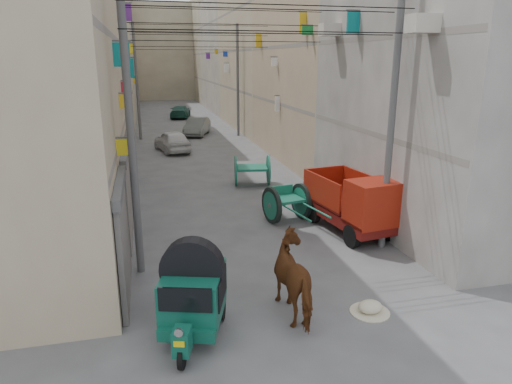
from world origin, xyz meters
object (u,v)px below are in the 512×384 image
object	(u,v)px
auto_rickshaw	(193,292)
second_cart	(252,169)
distant_car_white	(172,141)
tonga_cart	(287,203)
distant_car_green	(180,112)
horse	(299,277)
distant_car_grey	(197,127)
mini_truck	(358,207)
feed_sack	(370,307)

from	to	relation	value
auto_rickshaw	second_cart	size ratio (longest dim) A/B	1.35
distant_car_white	second_cart	bearing A→B (deg)	95.98
tonga_cart	second_cart	bearing A→B (deg)	79.40
distant_car_green	tonga_cart	bearing A→B (deg)	102.95
horse	distant_car_white	size ratio (longest dim) A/B	0.53
auto_rickshaw	distant_car_green	distance (m)	37.35
tonga_cart	distant_car_green	size ratio (longest dim) A/B	0.71
second_cart	distant_car_grey	distance (m)	15.07
mini_truck	distant_car_green	bearing A→B (deg)	86.93
tonga_cart	feed_sack	distance (m)	6.38
second_cart	feed_sack	bearing A→B (deg)	-80.59
distant_car_grey	mini_truck	bearing A→B (deg)	-64.42
distant_car_grey	distant_car_green	bearing A→B (deg)	110.58
distant_car_white	distant_car_green	world-z (taller)	distant_car_white
mini_truck	horse	size ratio (longest dim) A/B	1.84
tonga_cart	horse	world-z (taller)	horse
second_cart	distant_car_green	xyz separation A→B (m)	(-1.13, 26.10, -0.13)
distant_car_grey	distant_car_white	bearing A→B (deg)	-91.73
tonga_cart	auto_rickshaw	bearing A→B (deg)	-134.36
feed_sack	auto_rickshaw	bearing A→B (deg)	177.78
tonga_cart	horse	bearing A→B (deg)	-116.75
mini_truck	feed_sack	world-z (taller)	mini_truck
second_cart	distant_car_white	distance (m)	9.49
distant_car_white	distant_car_green	size ratio (longest dim) A/B	0.93
mini_truck	second_cart	world-z (taller)	mini_truck
distant_car_grey	distant_car_green	size ratio (longest dim) A/B	0.94
feed_sack	distant_car_green	world-z (taller)	distant_car_green
horse	auto_rickshaw	bearing A→B (deg)	0.40
mini_truck	distant_car_green	world-z (taller)	mini_truck
mini_truck	distant_car_green	distance (m)	33.09
horse	distant_car_green	size ratio (longest dim) A/B	0.49
auto_rickshaw	distant_car_white	world-z (taller)	auto_rickshaw
auto_rickshaw	distant_car_white	distance (m)	20.17
mini_truck	feed_sack	xyz separation A→B (m)	(-1.80, -4.45, -0.83)
tonga_cart	feed_sack	size ratio (longest dim) A/B	5.34
second_cart	tonga_cart	bearing A→B (deg)	-79.90
feed_sack	distant_car_white	xyz separation A→B (m)	(-3.11, 20.30, 0.52)
horse	distant_car_grey	distance (m)	25.96
horse	distant_car_white	distance (m)	19.96
mini_truck	horse	bearing A→B (deg)	-138.26
distant_car_white	horse	bearing A→B (deg)	81.85
mini_truck	distant_car_grey	size ratio (longest dim) A/B	0.97
mini_truck	distant_car_white	bearing A→B (deg)	98.89
tonga_cart	mini_truck	distance (m)	2.64
mini_truck	tonga_cart	bearing A→B (deg)	124.93
second_cart	feed_sack	world-z (taller)	second_cart
auto_rickshaw	feed_sack	xyz separation A→B (m)	(3.96, -0.15, -0.80)
distant_car_white	mini_truck	bearing A→B (deg)	94.70
mini_truck	distant_car_green	size ratio (longest dim) A/B	0.91
auto_rickshaw	distant_car_grey	world-z (taller)	auto_rickshaw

